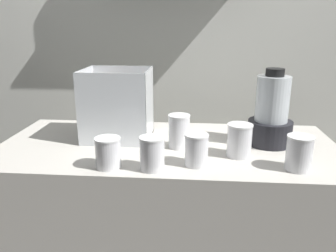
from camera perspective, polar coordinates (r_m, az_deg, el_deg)
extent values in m
cube|color=beige|center=(1.59, 0.00, -18.54)|extent=(1.40, 0.64, 0.90)
cube|color=silver|center=(2.07, 1.81, 13.54)|extent=(2.60, 0.04, 2.50)
cube|color=white|center=(1.48, -8.43, -1.82)|extent=(0.28, 0.24, 0.01)
cube|color=white|center=(1.33, -9.81, 2.55)|extent=(0.28, 0.01, 0.30)
cube|color=white|center=(1.55, -7.71, 4.72)|extent=(0.28, 0.01, 0.30)
cube|color=white|center=(1.48, -13.88, 3.76)|extent=(0.01, 0.24, 0.30)
cube|color=white|center=(1.41, -3.25, 3.65)|extent=(0.01, 0.24, 0.30)
cone|color=orange|center=(1.50, -8.41, -0.87)|extent=(0.13, 0.13, 0.02)
cone|color=orange|center=(1.47, -9.60, -1.19)|extent=(0.18, 0.04, 0.03)
cone|color=orange|center=(1.47, -7.62, -0.97)|extent=(0.20, 0.09, 0.03)
cone|color=orange|center=(1.46, -7.28, -1.24)|extent=(0.16, 0.13, 0.03)
cone|color=orange|center=(1.47, -7.82, 0.49)|extent=(0.16, 0.09, 0.04)
cone|color=orange|center=(1.45, -7.80, 0.22)|extent=(0.08, 0.16, 0.04)
cone|color=orange|center=(1.47, -9.37, 0.21)|extent=(0.03, 0.19, 0.03)
cone|color=orange|center=(1.46, -8.30, -0.05)|extent=(0.20, 0.08, 0.03)
cone|color=orange|center=(1.46, -7.70, 0.70)|extent=(0.15, 0.17, 0.03)
cone|color=orange|center=(1.46, -10.10, 1.50)|extent=(0.04, 0.16, 0.03)
cone|color=orange|center=(1.44, -7.24, 1.50)|extent=(0.14, 0.11, 0.03)
cone|color=orange|center=(1.45, -8.29, 1.70)|extent=(0.07, 0.19, 0.04)
cylinder|color=black|center=(1.43, 17.04, -1.05)|extent=(0.18, 0.18, 0.10)
cylinder|color=silver|center=(1.40, 17.55, 4.46)|extent=(0.13, 0.13, 0.18)
cylinder|color=maroon|center=(1.41, 17.29, 1.64)|extent=(0.12, 0.12, 0.04)
cylinder|color=black|center=(1.38, 17.94, 8.77)|extent=(0.07, 0.07, 0.03)
cylinder|color=white|center=(1.17, -10.25, -4.68)|extent=(0.09, 0.09, 0.10)
cylinder|color=yellow|center=(1.17, -10.21, -5.48)|extent=(0.08, 0.08, 0.07)
cylinder|color=white|center=(1.15, -10.39, -2.17)|extent=(0.09, 0.09, 0.01)
cylinder|color=white|center=(1.13, -2.75, -4.86)|extent=(0.08, 0.08, 0.11)
cylinder|color=yellow|center=(1.13, -2.74, -5.19)|extent=(0.08, 0.08, 0.10)
cylinder|color=white|center=(1.11, -2.79, -2.05)|extent=(0.09, 0.09, 0.01)
cylinder|color=white|center=(1.33, 1.91, -1.03)|extent=(0.08, 0.08, 0.13)
cylinder|color=yellow|center=(1.33, 1.91, -1.48)|extent=(0.08, 0.08, 0.11)
cylinder|color=white|center=(1.31, 1.94, 1.78)|extent=(0.09, 0.09, 0.01)
cylinder|color=white|center=(1.17, 4.91, -4.24)|extent=(0.08, 0.08, 0.11)
cylinder|color=orange|center=(1.17, 4.89, -4.75)|extent=(0.08, 0.08, 0.09)
cylinder|color=white|center=(1.15, 4.98, -1.58)|extent=(0.08, 0.08, 0.01)
cylinder|color=white|center=(1.27, 12.16, -2.55)|extent=(0.09, 0.09, 0.12)
cylinder|color=maroon|center=(1.28, 12.11, -3.29)|extent=(0.08, 0.08, 0.08)
cylinder|color=white|center=(1.25, 12.33, 0.15)|extent=(0.10, 0.10, 0.01)
cylinder|color=white|center=(1.21, 21.59, -4.47)|extent=(0.09, 0.09, 0.11)
cylinder|color=yellow|center=(1.22, 21.54, -4.90)|extent=(0.08, 0.08, 0.10)
cylinder|color=white|center=(1.19, 21.90, -1.77)|extent=(0.09, 0.09, 0.01)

